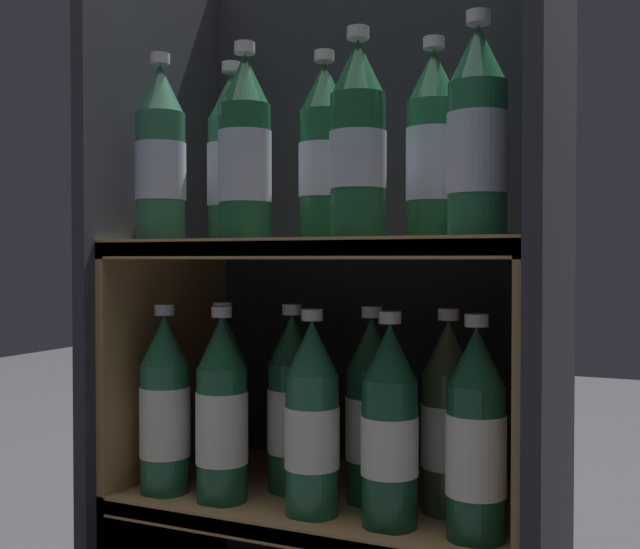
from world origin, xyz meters
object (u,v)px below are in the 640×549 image
(bottle_upper_front_2, at_px, (358,146))
(bottle_lower_back_2, at_px, (372,415))
(bottle_lower_back_3, at_px, (448,422))
(bottle_lower_front_4, at_px, (476,440))
(bottle_lower_back_1, at_px, (292,408))
(bottle_lower_front_1, at_px, (222,415))
(bottle_lower_front_3, at_px, (390,430))
(bottle_upper_front_3, at_px, (478,139))
(bottle_upper_front_1, at_px, (245,154))
(bottle_upper_back_1, at_px, (324,157))
(bottle_upper_front_0, at_px, (160,159))
(bottle_lower_front_0, at_px, (165,409))
(bottle_lower_front_2, at_px, (312,423))
(bottle_lower_back_0, at_px, (223,401))
(bottle_upper_back_0, at_px, (231,164))
(bottle_upper_back_2, at_px, (433,152))

(bottle_upper_front_2, height_order, bottle_lower_back_2, bottle_upper_front_2)
(bottle_lower_back_2, relative_size, bottle_lower_back_3, 1.00)
(bottle_upper_front_2, height_order, bottle_lower_front_4, bottle_upper_front_2)
(bottle_upper_front_2, distance_m, bottle_lower_back_1, 0.36)
(bottle_lower_front_1, distance_m, bottle_lower_front_3, 0.23)
(bottle_lower_back_2, bearing_deg, bottle_lower_back_1, -180.00)
(bottle_upper_front_2, xyz_separation_m, bottle_upper_front_3, (0.14, -0.00, -0.00))
(bottle_upper_front_1, relative_size, bottle_lower_back_1, 1.00)
(bottle_lower_front_4, bearing_deg, bottle_upper_back_1, 160.82)
(bottle_lower_front_1, distance_m, bottle_lower_back_2, 0.19)
(bottle_lower_front_1, distance_m, bottle_lower_front_4, 0.33)
(bottle_upper_front_0, xyz_separation_m, bottle_lower_front_0, (0.01, 0.00, -0.33))
(bottle_upper_front_2, distance_m, bottle_lower_front_2, 0.34)
(bottle_lower_front_3, xyz_separation_m, bottle_lower_back_1, (-0.16, 0.08, -0.00))
(bottle_upper_back_1, height_order, bottle_lower_front_2, bottle_upper_back_1)
(bottle_lower_back_1, bearing_deg, bottle_upper_front_3, -15.94)
(bottle_lower_front_0, bearing_deg, bottle_lower_back_0, 59.59)
(bottle_upper_front_3, xyz_separation_m, bottle_lower_front_1, (-0.33, 0.00, -0.33))
(bottle_upper_front_0, bearing_deg, bottle_lower_back_0, 56.73)
(bottle_upper_back_0, bearing_deg, bottle_lower_front_4, -11.92)
(bottle_upper_front_2, xyz_separation_m, bottle_lower_back_1, (-0.12, 0.08, -0.33))
(bottle_upper_back_2, xyz_separation_m, bottle_lower_front_4, (0.07, -0.08, -0.33))
(bottle_upper_front_0, relative_size, bottle_lower_back_3, 1.00)
(bottle_upper_back_2, relative_size, bottle_lower_front_3, 1.00)
(bottle_upper_back_2, height_order, bottle_lower_front_0, bottle_upper_back_2)
(bottle_lower_front_4, xyz_separation_m, bottle_lower_back_0, (-0.37, 0.08, 0.00))
(bottle_upper_front_0, xyz_separation_m, bottle_upper_front_2, (0.28, 0.00, 0.00))
(bottle_lower_front_0, height_order, bottle_lower_front_4, same)
(bottle_lower_back_0, bearing_deg, bottle_upper_front_0, -123.27)
(bottle_lower_front_0, distance_m, bottle_lower_front_4, 0.42)
(bottle_upper_front_3, bearing_deg, bottle_lower_back_1, 164.06)
(bottle_upper_back_0, distance_m, bottle_lower_front_0, 0.35)
(bottle_upper_front_2, relative_size, bottle_lower_front_3, 1.00)
(bottle_upper_back_1, distance_m, bottle_lower_front_4, 0.41)
(bottle_lower_front_3, bearing_deg, bottle_upper_front_2, 180.00)
(bottle_lower_front_4, distance_m, bottle_lower_back_3, 0.09)
(bottle_upper_front_1, distance_m, bottle_lower_back_3, 0.42)
(bottle_lower_front_2, bearing_deg, bottle_lower_front_3, 0.00)
(bottle_upper_front_1, bearing_deg, bottle_lower_front_0, 180.00)
(bottle_upper_front_1, relative_size, bottle_lower_front_2, 1.00)
(bottle_lower_front_2, bearing_deg, bottle_lower_back_0, 156.31)
(bottle_lower_back_1, relative_size, bottle_lower_back_3, 1.00)
(bottle_upper_front_3, bearing_deg, bottle_lower_back_3, 123.86)
(bottle_upper_back_2, distance_m, bottle_lower_front_4, 0.35)
(bottle_upper_back_1, height_order, bottle_lower_back_3, bottle_upper_back_1)
(bottle_upper_back_1, distance_m, bottle_lower_back_2, 0.34)
(bottle_lower_back_0, bearing_deg, bottle_lower_front_2, -23.69)
(bottle_upper_back_1, relative_size, bottle_lower_front_2, 1.00)
(bottle_lower_front_1, bearing_deg, bottle_lower_front_3, -0.00)
(bottle_lower_front_0, bearing_deg, bottle_upper_front_0, 180.00)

